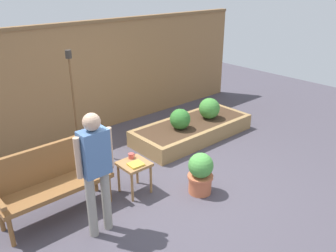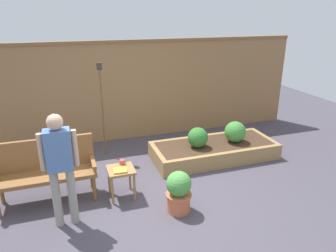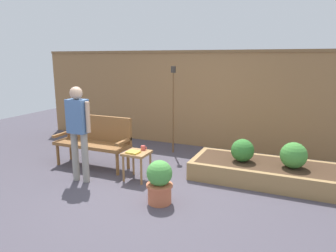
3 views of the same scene
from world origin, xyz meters
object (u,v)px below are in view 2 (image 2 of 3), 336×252
(cup_on_table, at_px, (122,162))
(garden_bench, at_px, (45,166))
(potted_boxwood, at_px, (179,191))
(tiki_torch, at_px, (101,94))
(person_by_bench, at_px, (60,161))
(shrub_near_bench, at_px, (198,137))
(side_table, at_px, (121,174))
(book_on_table, at_px, (120,170))
(shrub_far_corner, at_px, (235,132))

(cup_on_table, bearing_deg, garden_bench, 170.86)
(cup_on_table, height_order, potted_boxwood, potted_boxwood)
(tiki_torch, relative_size, person_by_bench, 1.17)
(tiki_torch, distance_m, person_by_bench, 2.22)
(garden_bench, distance_m, cup_on_table, 1.14)
(shrub_near_bench, bearing_deg, side_table, -154.87)
(cup_on_table, relative_size, tiki_torch, 0.06)
(garden_bench, relative_size, book_on_table, 7.33)
(person_by_bench, bearing_deg, shrub_far_corner, 19.94)
(shrub_near_bench, bearing_deg, cup_on_table, -158.32)
(shrub_far_corner, relative_size, tiki_torch, 0.23)
(tiki_torch, bearing_deg, cup_on_table, -87.10)
(cup_on_table, distance_m, shrub_far_corner, 2.41)
(cup_on_table, xyz_separation_m, book_on_table, (-0.07, -0.21, -0.03))
(garden_bench, height_order, tiki_torch, tiki_torch)
(cup_on_table, distance_m, person_by_bench, 1.11)
(book_on_table, relative_size, potted_boxwood, 0.32)
(garden_bench, bearing_deg, side_table, -16.35)
(garden_bench, distance_m, tiki_torch, 1.82)
(potted_boxwood, relative_size, shrub_far_corner, 1.51)
(shrub_near_bench, distance_m, tiki_torch, 1.99)
(book_on_table, xyz_separation_m, shrub_far_corner, (2.40, 0.82, 0.01))
(shrub_far_corner, bearing_deg, shrub_near_bench, -180.00)
(potted_boxwood, xyz_separation_m, person_by_bench, (-1.53, 0.21, 0.61))
(book_on_table, bearing_deg, tiki_torch, 93.40)
(cup_on_table, xyz_separation_m, shrub_far_corner, (2.33, 0.61, -0.01))
(side_table, distance_m, person_by_bench, 1.07)
(potted_boxwood, height_order, shrub_far_corner, shrub_far_corner)
(garden_bench, bearing_deg, potted_boxwood, -27.99)
(shrub_near_bench, relative_size, tiki_torch, 0.21)
(side_table, relative_size, cup_on_table, 4.32)
(garden_bench, relative_size, cup_on_table, 12.95)
(garden_bench, height_order, person_by_bench, person_by_bench)
(potted_boxwood, relative_size, shrub_near_bench, 1.63)
(book_on_table, relative_size, tiki_torch, 0.11)
(tiki_torch, bearing_deg, shrub_near_bench, -28.76)
(potted_boxwood, bearing_deg, book_on_table, 142.67)
(garden_bench, height_order, side_table, garden_bench)
(side_table, bearing_deg, book_on_table, -107.27)
(potted_boxwood, bearing_deg, person_by_bench, 172.14)
(cup_on_table, xyz_separation_m, tiki_torch, (-0.08, 1.50, 0.72))
(garden_bench, relative_size, tiki_torch, 0.79)
(garden_bench, xyz_separation_m, book_on_table, (1.05, -0.39, -0.05))
(person_by_bench, bearing_deg, side_table, 26.81)
(side_table, bearing_deg, person_by_bench, -153.19)
(shrub_far_corner, distance_m, person_by_bench, 3.44)
(shrub_far_corner, xyz_separation_m, tiki_torch, (-2.41, 0.89, 0.73))
(garden_bench, relative_size, side_table, 3.00)
(garden_bench, bearing_deg, tiki_torch, 51.64)
(garden_bench, distance_m, person_by_bench, 0.86)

